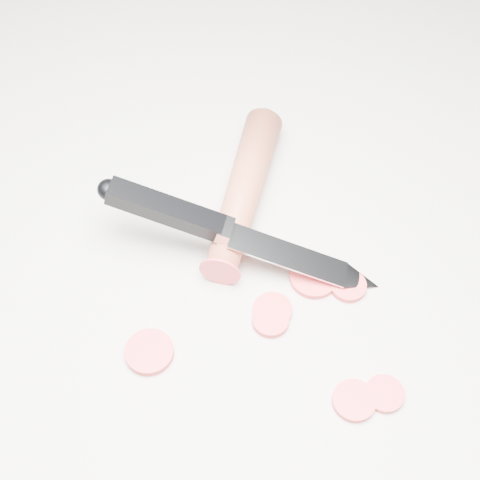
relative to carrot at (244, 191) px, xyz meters
name	(u,v)px	position (x,y,z in m)	size (l,w,h in m)	color
ground	(264,292)	(-0.01, -0.09, -0.02)	(2.40, 2.40, 0.00)	beige
carrot	(244,191)	(0.00, 0.00, 0.00)	(0.03, 0.03, 0.18)	#BC4E34
carrot_slice_0	(149,352)	(-0.12, -0.12, -0.01)	(0.04, 0.04, 0.01)	#F23A40
carrot_slice_1	(271,320)	(-0.02, -0.12, -0.01)	(0.03, 0.03, 0.01)	#F23A40
carrot_slice_2	(314,277)	(0.03, -0.10, -0.01)	(0.04, 0.04, 0.01)	#F23A40
carrot_slice_3	(354,401)	(0.02, -0.21, -0.02)	(0.03, 0.03, 0.01)	#F23A40
carrot_slice_4	(348,286)	(0.05, -0.11, -0.01)	(0.03, 0.03, 0.01)	#F23A40
carrot_slice_5	(272,310)	(-0.01, -0.11, -0.02)	(0.03, 0.03, 0.01)	#F23A40
carrot_slice_6	(384,394)	(0.04, -0.21, -0.02)	(0.03, 0.03, 0.01)	#F23A40
kitchen_knife	(241,233)	(-0.02, -0.06, 0.02)	(0.22, 0.15, 0.07)	silver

